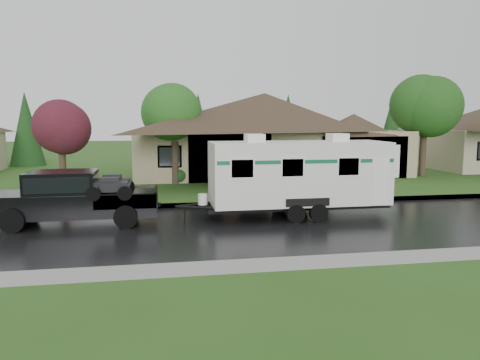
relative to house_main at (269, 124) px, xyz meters
name	(u,v)px	position (x,y,z in m)	size (l,w,h in m)	color
ground	(293,213)	(-2.29, -13.84, -3.59)	(140.00, 140.00, 0.00)	#2C531A
road	(308,224)	(-2.29, -15.84, -3.59)	(140.00, 8.00, 0.01)	black
curb	(279,202)	(-2.29, -11.59, -3.52)	(140.00, 0.50, 0.15)	gray
lawn	(235,172)	(-2.29, 1.16, -3.52)	(140.00, 26.00, 0.15)	#2C531A
house_main	(269,124)	(0.00, 0.00, 0.00)	(19.44, 10.80, 6.90)	tan
tree_left_green	(174,116)	(-6.82, -4.86, 0.52)	(3.45, 3.45, 5.71)	#382B1E
tree_red	(61,126)	(-12.86, -6.18, -0.02)	(2.98, 2.98, 4.94)	#382B1E
tree_right_green	(425,108)	(9.64, -3.84, 1.09)	(3.94, 3.94, 6.53)	#382B1E
shrub_row	(281,172)	(-0.29, -4.54, -2.94)	(13.60, 1.00, 1.00)	#143814
pickup_truck	(71,196)	(-11.05, -14.40, -2.51)	(6.07, 2.30, 2.02)	black
travel_trailer	(298,173)	(-2.24, -14.40, -1.81)	(7.48, 2.63, 3.36)	silver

